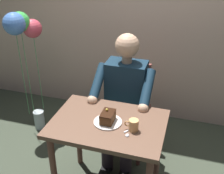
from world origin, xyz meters
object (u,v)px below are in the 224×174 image
at_px(chair, 128,104).
at_px(coffee_cup, 133,125).
at_px(seated_person, 124,99).
at_px(dining_table, 108,134).
at_px(cake_slice, 108,117).
at_px(dessert_spoon, 128,133).
at_px(balloon_display, 23,37).

relative_size(chair, coffee_cup, 8.64).
relative_size(seated_person, coffee_cup, 11.87).
relative_size(dining_table, cake_slice, 6.34).
bearing_deg(chair, coffee_cup, 106.75).
height_order(coffee_cup, dessert_spoon, coffee_cup).
bearing_deg(chair, cake_slice, 90.01).
height_order(cake_slice, coffee_cup, cake_slice).
bearing_deg(dining_table, dessert_spoon, 154.15).
distance_m(cake_slice, balloon_display, 1.30).
distance_m(chair, cake_slice, 0.70).
height_order(seated_person, cake_slice, seated_person).
relative_size(chair, balloon_display, 0.68).
relative_size(dining_table, balloon_display, 0.64).
relative_size(seated_person, dessert_spoon, 9.19).
distance_m(dining_table, coffee_cup, 0.27).
bearing_deg(seated_person, dessert_spoon, 108.07).
distance_m(cake_slice, coffee_cup, 0.21).
height_order(cake_slice, balloon_display, balloon_display).
distance_m(dining_table, balloon_display, 1.34).
relative_size(seated_person, cake_slice, 9.21).
xyz_separation_m(chair, balloon_display, (1.08, 0.00, 0.59)).
xyz_separation_m(dining_table, dessert_spoon, (-0.18, 0.09, 0.12)).
height_order(seated_person, balloon_display, balloon_display).
xyz_separation_m(chair, cake_slice, (-0.00, 0.65, 0.27)).
xyz_separation_m(dining_table, seated_person, (-0.00, -0.47, 0.05)).
height_order(dining_table, dessert_spoon, dessert_spoon).
bearing_deg(seated_person, cake_slice, 90.01).
height_order(seated_person, dessert_spoon, seated_person).
xyz_separation_m(seated_person, balloon_display, (1.08, -0.17, 0.44)).
relative_size(seated_person, balloon_display, 0.93).
xyz_separation_m(coffee_cup, dessert_spoon, (0.03, 0.04, -0.04)).
bearing_deg(balloon_display, dessert_spoon, 150.29).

